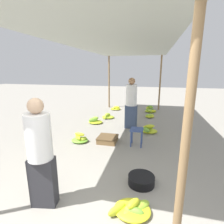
% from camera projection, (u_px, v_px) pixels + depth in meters
% --- Properties ---
extents(canopy_post_front_right, '(0.08, 0.08, 2.70)m').
position_uv_depth(canopy_post_front_right, '(185.00, 148.00, 1.52)').
color(canopy_post_front_right, olive).
rests_on(canopy_post_front_right, ground).
extents(canopy_post_back_left, '(0.08, 0.08, 2.70)m').
position_uv_depth(canopy_post_back_left, '(109.00, 82.00, 9.27)').
color(canopy_post_back_left, olive).
rests_on(canopy_post_back_left, ground).
extents(canopy_post_back_right, '(0.08, 0.08, 2.70)m').
position_uv_depth(canopy_post_back_right, '(160.00, 83.00, 8.68)').
color(canopy_post_back_right, olive).
rests_on(canopy_post_back_right, ground).
extents(canopy_tarp, '(3.02, 7.97, 0.04)m').
position_uv_depth(canopy_tarp, '(120.00, 45.00, 5.07)').
color(canopy_tarp, '#9EA399').
rests_on(canopy_tarp, canopy_post_front_left).
extents(vendor_foreground, '(0.41, 0.41, 1.65)m').
position_uv_depth(vendor_foreground, '(40.00, 153.00, 2.49)').
color(vendor_foreground, '#2D2D33').
rests_on(vendor_foreground, ground).
extents(stool, '(0.34, 0.34, 0.48)m').
position_uv_depth(stool, '(137.00, 132.00, 4.67)').
color(stool, '#384C84').
rests_on(stool, ground).
extents(basin_black, '(0.48, 0.48, 0.16)m').
position_uv_depth(basin_black, '(141.00, 180.00, 3.14)').
color(basin_black, black).
rests_on(basin_black, ground).
extents(banana_pile_left_0, '(0.48, 0.42, 0.28)m').
position_uv_depth(banana_pile_left_0, '(80.00, 139.00, 4.98)').
color(banana_pile_left_0, yellow).
rests_on(banana_pile_left_0, ground).
extents(banana_pile_left_1, '(0.52, 0.54, 0.22)m').
position_uv_depth(banana_pile_left_1, '(107.00, 116.00, 7.38)').
color(banana_pile_left_1, '#9AC231').
rests_on(banana_pile_left_1, ground).
extents(banana_pile_left_2, '(0.58, 0.57, 0.26)m').
position_uv_depth(banana_pile_left_2, '(95.00, 121.00, 6.71)').
color(banana_pile_left_2, '#75B337').
rests_on(banana_pile_left_2, ground).
extents(banana_pile_left_3, '(0.52, 0.63, 0.20)m').
position_uv_depth(banana_pile_left_3, '(116.00, 108.00, 8.98)').
color(banana_pile_left_3, yellow).
rests_on(banana_pile_left_3, ground).
extents(banana_pile_right_0, '(0.54, 0.64, 0.29)m').
position_uv_depth(banana_pile_right_0, '(148.00, 129.00, 5.74)').
color(banana_pile_right_0, yellow).
rests_on(banana_pile_right_0, ground).
extents(banana_pile_right_1, '(0.63, 0.48, 0.21)m').
position_uv_depth(banana_pile_right_1, '(132.00, 209.00, 2.50)').
color(banana_pile_right_1, '#77B437').
rests_on(banana_pile_right_1, ground).
extents(banana_pile_right_2, '(0.56, 0.60, 0.33)m').
position_uv_depth(banana_pile_right_2, '(150.00, 110.00, 8.42)').
color(banana_pile_right_2, '#7BB536').
rests_on(banana_pile_right_2, ground).
extents(banana_pile_right_3, '(0.39, 0.57, 0.15)m').
position_uv_depth(banana_pile_right_3, '(150.00, 116.00, 7.52)').
color(banana_pile_right_3, '#99C231').
rests_on(banana_pile_right_3, ground).
extents(crate_near, '(0.54, 0.54, 0.16)m').
position_uv_depth(crate_near, '(108.00, 139.00, 4.97)').
color(crate_near, brown).
rests_on(crate_near, ground).
extents(shopper_walking_mid, '(0.44, 0.44, 1.75)m').
position_uv_depth(shopper_walking_mid, '(131.00, 103.00, 5.97)').
color(shopper_walking_mid, '#384766').
rests_on(shopper_walking_mid, ground).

